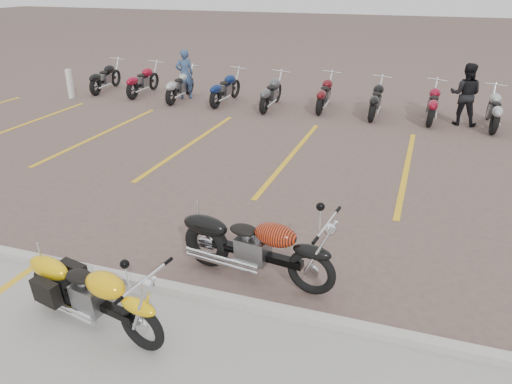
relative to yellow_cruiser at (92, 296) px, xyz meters
The scene contains 9 objects.
ground 3.04m from the yellow_cruiser, 78.39° to the left, with size 100.00×100.00×0.00m, color brown.
curb 1.19m from the yellow_cruiser, 57.33° to the left, with size 60.00×0.18×0.12m, color #ADAAA3.
parking_stripes 6.98m from the yellow_cruiser, 85.02° to the left, with size 38.00×5.50×0.01m, color gold, non-canonical shape.
yellow_cruiser is the anchor object (origin of this frame).
flame_cruiser 2.23m from the yellow_cruiser, 47.84° to the left, with size 2.37×0.51×0.98m.
person_a 12.36m from the yellow_cruiser, 111.36° to the left, with size 0.62×0.41×1.70m, color navy.
person_b 12.09m from the yellow_cruiser, 67.88° to the left, with size 0.86×0.67×1.77m, color black.
bollard 13.24m from the yellow_cruiser, 129.18° to the left, with size 0.15×0.15×1.00m, color silver.
bg_bike_row 11.76m from the yellow_cruiser, 76.01° to the left, with size 22.12×2.01×1.10m.
Camera 1 is at (2.94, -7.06, 4.05)m, focal length 35.00 mm.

